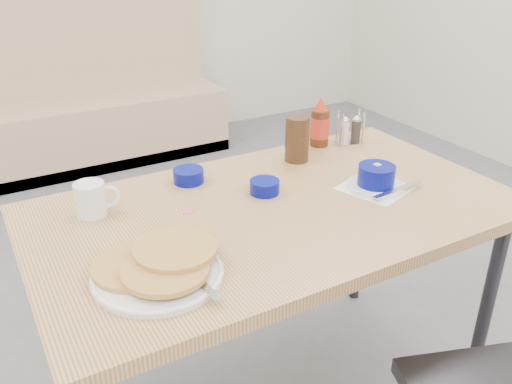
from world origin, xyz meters
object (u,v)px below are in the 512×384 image
grits_setting (376,179)px  amber_tumbler (297,139)px  dining_table (276,224)px  pancake_plate (158,268)px  butter_bowl (265,187)px  coffee_mug (92,199)px  syrup_bottle (320,125)px  condiment_caddy (350,132)px  creamer_bowl (189,176)px  booth_bench (83,111)px

grits_setting → amber_tumbler: size_ratio=1.62×
dining_table → amber_tumbler: size_ratio=8.92×
pancake_plate → butter_bowl: pancake_plate is taller
coffee_mug → dining_table: bearing=-24.0°
amber_tumbler → syrup_bottle: bearing=27.6°
pancake_plate → amber_tumbler: (0.66, 0.43, 0.06)m
amber_tumbler → condiment_caddy: amber_tumbler is taller
dining_table → creamer_bowl: bearing=119.1°
booth_bench → creamer_bowl: bearing=-93.9°
pancake_plate → condiment_caddy: 1.04m
dining_table → pancake_plate: pancake_plate is taller
amber_tumbler → dining_table: bearing=-133.0°
syrup_bottle → coffee_mug: bearing=-171.6°
booth_bench → creamer_bowl: (-0.16, -2.26, 0.43)m
coffee_mug → creamer_bowl: coffee_mug is taller
booth_bench → amber_tumbler: 2.34m
creamer_bowl → amber_tumbler: size_ratio=0.62×
dining_table → creamer_bowl: (-0.16, 0.28, 0.08)m
booth_bench → pancake_plate: (-0.42, -2.70, 0.43)m
booth_bench → amber_tumbler: (0.24, -2.27, 0.49)m
condiment_caddy → grits_setting: bearing=-104.4°
syrup_bottle → grits_setting: bearing=-99.7°
pancake_plate → syrup_bottle: (0.82, 0.50, 0.06)m
booth_bench → dining_table: booth_bench is taller
pancake_plate → butter_bowl: 0.51m
dining_table → coffee_mug: bearing=156.0°
booth_bench → syrup_bottle: (0.40, -2.19, 0.49)m
coffee_mug → grits_setting: coffee_mug is taller
butter_bowl → amber_tumbler: 0.29m
coffee_mug → butter_bowl: 0.50m
amber_tumbler → butter_bowl: bearing=-143.5°
butter_bowl → creamer_bowl: bearing=132.3°
grits_setting → coffee_mug: bearing=161.8°
amber_tumbler → grits_setting: bearing=-74.7°
butter_bowl → syrup_bottle: size_ratio=0.50×
amber_tumbler → booth_bench: bearing=96.1°
creamer_bowl → butter_bowl: size_ratio=1.06×
creamer_bowl → syrup_bottle: size_ratio=0.53×
amber_tumbler → syrup_bottle: syrup_bottle is taller
creamer_bowl → butter_bowl: creamer_bowl is taller
dining_table → pancake_plate: (-0.42, -0.16, 0.08)m
grits_setting → creamer_bowl: size_ratio=2.63×
grits_setting → dining_table: bearing=170.8°
syrup_bottle → amber_tumbler: bearing=-152.4°
pancake_plate → condiment_caddy: size_ratio=2.61×
dining_table → butter_bowl: size_ratio=15.36×
dining_table → pancake_plate: bearing=-158.6°
grits_setting → syrup_bottle: bearing=80.3°
creamer_bowl → dining_table: bearing=-60.9°
booth_bench → coffee_mug: 2.41m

